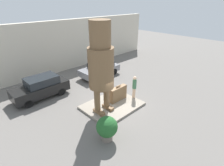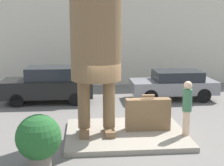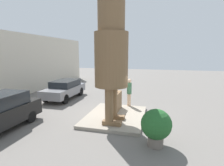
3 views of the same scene
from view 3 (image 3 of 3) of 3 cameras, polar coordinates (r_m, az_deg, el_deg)
The scene contains 7 objects.
ground_plane at distance 9.93m, azimuth 1.14°, elevation -11.22°, with size 60.00×60.00×0.00m, color slate.
pedestal at distance 9.90m, azimuth 1.14°, elevation -10.79°, with size 3.95×3.11×0.16m.
statue_figure at distance 8.32m, azimuth -0.22°, elevation 10.13°, with size 1.60×1.60×5.90m.
giant_suitcase at distance 10.44m, azimuth 1.40°, elevation -6.09°, with size 1.50×0.36×1.23m.
tourist at distance 11.32m, azimuth 5.65°, elevation -2.66°, with size 0.30×0.30×1.77m.
parked_car_grey at distance 14.23m, azimuth -15.21°, elevation -1.84°, with size 4.11×1.76×1.43m.
planter_pot at distance 7.03m, azimuth 14.21°, elevation -13.33°, with size 1.17×1.17×1.48m.
Camera 3 is at (-9.01, -2.17, 3.56)m, focal length 28.00 mm.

